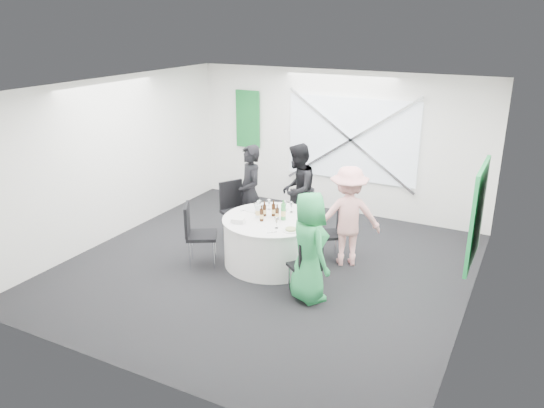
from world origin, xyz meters
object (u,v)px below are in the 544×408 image
at_px(chair_back_right, 334,229).
at_px(person_woman_green, 309,247).
at_px(chair_front_right, 307,264).
at_px(green_water_bottle, 283,212).
at_px(chair_front_left, 196,230).
at_px(clear_water_bottle, 258,211).
at_px(person_man_back_left, 250,193).
at_px(person_man_back, 297,190).
at_px(banquet_table, 272,241).
at_px(person_woman_pink, 348,216).
at_px(chair_back, 298,212).
at_px(chair_back_left, 234,205).

distance_m(chair_back_right, person_woman_green, 1.42).
xyz_separation_m(chair_front_right, green_water_bottle, (-0.74, 0.76, 0.39)).
height_order(chair_front_left, clear_water_bottle, clear_water_bottle).
height_order(person_man_back_left, green_water_bottle, person_man_back_left).
relative_size(chair_front_right, person_man_back, 0.51).
bearing_deg(chair_front_left, banquet_table, -90.00).
bearing_deg(person_woman_pink, person_man_back, -57.84).
xyz_separation_m(person_man_back_left, clear_water_bottle, (0.57, -0.75, 0.01)).
bearing_deg(chair_back, chair_back_right, -31.28).
bearing_deg(chair_back_left, green_water_bottle, -84.94).
bearing_deg(banquet_table, person_man_back, 96.56).
xyz_separation_m(chair_front_right, person_man_back_left, (-1.71, 1.41, 0.35)).
bearing_deg(clear_water_bottle, chair_back_left, 141.09).
relative_size(banquet_table, chair_back_right, 1.79).
bearing_deg(person_woman_pink, chair_back_right, -41.87).
relative_size(chair_back_right, green_water_bottle, 2.72).
relative_size(chair_back_left, person_man_back_left, 0.60).
relative_size(person_woman_pink, green_water_bottle, 5.01).
bearing_deg(chair_back, person_man_back_left, -154.41).
distance_m(chair_back, chair_front_right, 2.04).
height_order(chair_front_right, person_man_back_left, person_man_back_left).
distance_m(chair_back, green_water_bottle, 1.13).
xyz_separation_m(chair_back, person_man_back_left, (-0.73, -0.39, 0.34)).
relative_size(banquet_table, clear_water_bottle, 5.72).
bearing_deg(person_woman_green, person_man_back_left, -1.10).
distance_m(banquet_table, chair_back_right, 1.02).
bearing_deg(person_woman_pink, chair_back, -52.84).
height_order(chair_front_right, person_woman_pink, person_woman_pink).
bearing_deg(clear_water_bottle, green_water_bottle, 14.67).
bearing_deg(person_man_back_left, person_woman_pink, 36.62).
relative_size(chair_front_left, person_woman_green, 0.65).
bearing_deg(chair_back_right, chair_front_right, -31.84).
height_order(chair_back, chair_front_left, chair_front_left).
bearing_deg(person_man_back_left, banquet_table, 0.00).
xyz_separation_m(chair_front_right, person_woman_green, (0.05, -0.06, 0.28)).
bearing_deg(person_woman_green, chair_back, -22.49).
bearing_deg(person_man_back, chair_front_left, -32.10).
bearing_deg(person_woman_green, person_man_back, -22.56).
distance_m(chair_front_right, person_man_back_left, 2.24).
distance_m(banquet_table, chair_front_right, 1.18).
height_order(chair_back, person_man_back_left, person_man_back_left).
distance_m(banquet_table, person_woman_green, 1.31).
distance_m(chair_back, person_woman_green, 2.13).
bearing_deg(person_man_back_left, chair_back, 69.25).
bearing_deg(person_woman_green, person_woman_pink, -55.07).
height_order(chair_back_right, person_man_back, person_man_back).
height_order(banquet_table, chair_front_right, chair_front_right).
xyz_separation_m(chair_back, green_water_bottle, (0.23, -1.04, 0.38)).
bearing_deg(chair_back_left, chair_front_right, -93.81).
distance_m(person_man_back, person_woman_green, 2.33).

